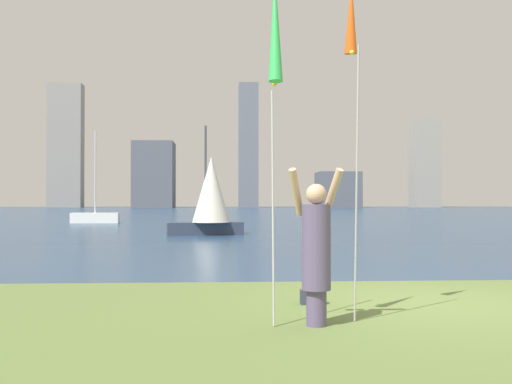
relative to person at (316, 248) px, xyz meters
name	(u,v)px	position (x,y,z in m)	size (l,w,h in m)	color
ground	(254,215)	(1.89, 52.37, -0.96)	(120.00, 138.00, 0.12)	#5B7038
person	(316,248)	(0.00, 0.00, 0.00)	(0.67, 0.50, 1.84)	#594C72
kite_flag_left	(275,32)	(-0.50, -0.22, 2.45)	(0.16, 0.60, 4.12)	#B2B2B7
kite_flag_right	(352,29)	(0.50, 0.35, 2.66)	(0.16, 0.53, 4.18)	#B2B2B7
bag	(311,297)	(0.15, 1.40, -0.80)	(0.31, 0.15, 0.20)	#33384C
sailboat_0	(95,216)	(-9.19, 30.77, -0.48)	(3.04, 0.80, 5.81)	white
sailboat_2	(210,194)	(-1.65, 17.86, 0.81)	(3.21, 1.82, 4.55)	#333D51
skyline_tower_0	(66,146)	(-32.17, 110.48, 11.18)	(6.55, 3.19, 24.17)	gray
skyline_tower_1	(154,175)	(-14.31, 104.94, 5.25)	(7.49, 7.64, 12.30)	#565B66
skyline_tower_2	(248,146)	(3.49, 106.97, 10.94)	(3.68, 5.72, 23.69)	slate
skyline_tower_3	(338,190)	(20.51, 104.67, 2.47)	(7.95, 7.02, 6.74)	#565B66
skyline_tower_4	(424,164)	(37.98, 106.58, 7.62)	(5.12, 4.66, 17.06)	gray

